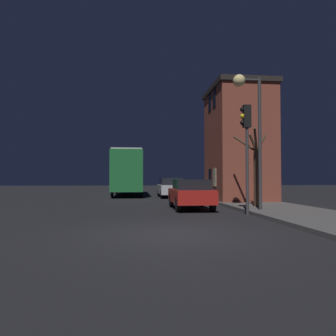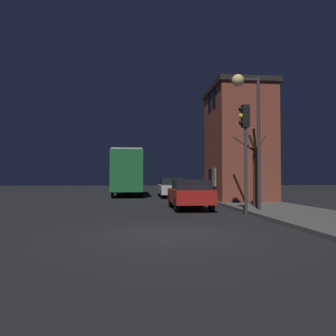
% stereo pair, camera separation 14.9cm
% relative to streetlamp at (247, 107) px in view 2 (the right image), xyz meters
% --- Properties ---
extents(ground_plane, '(120.00, 120.00, 0.00)m').
position_rel_streetlamp_xyz_m(ground_plane, '(-3.85, -4.76, -4.55)').
color(ground_plane, black).
extents(brick_building, '(3.63, 4.94, 7.14)m').
position_rel_streetlamp_xyz_m(brick_building, '(1.73, 6.58, -0.82)').
color(brick_building, brown).
rests_on(brick_building, sidewalk).
extents(streetlamp, '(1.23, 0.53, 5.79)m').
position_rel_streetlamp_xyz_m(streetlamp, '(0.00, 0.00, 0.00)').
color(streetlamp, '#38383A').
rests_on(streetlamp, sidewalk).
extents(traffic_light, '(0.43, 0.24, 4.42)m').
position_rel_streetlamp_xyz_m(traffic_light, '(-0.38, -0.82, -1.38)').
color(traffic_light, '#38383A').
rests_on(traffic_light, ground).
extents(bare_tree, '(1.42, 2.45, 3.61)m').
position_rel_streetlamp_xyz_m(bare_tree, '(0.95, 1.61, -2.71)').
color(bare_tree, '#473323').
rests_on(bare_tree, sidewalk).
extents(bus, '(2.43, 9.75, 3.74)m').
position_rel_streetlamp_xyz_m(bus, '(-5.41, 15.22, -2.33)').
color(bus, '#1E6B33').
rests_on(bus, ground).
extents(car_near_lane, '(1.73, 3.89, 1.43)m').
position_rel_streetlamp_xyz_m(car_near_lane, '(-2.16, 1.96, -3.79)').
color(car_near_lane, '#B21E19').
rests_on(car_near_lane, ground).
extents(car_mid_lane, '(1.86, 4.63, 1.51)m').
position_rel_streetlamp_xyz_m(car_mid_lane, '(-1.99, 11.92, -3.77)').
color(car_mid_lane, '#B7BABF').
rests_on(car_mid_lane, ground).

